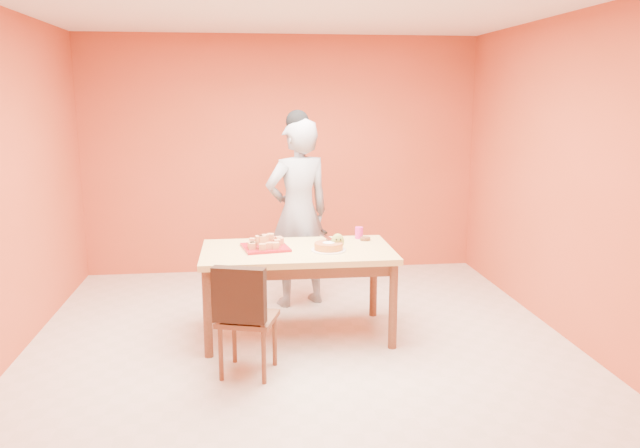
{
  "coord_description": "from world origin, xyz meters",
  "views": [
    {
      "loc": [
        -0.42,
        -4.67,
        2.02
      ],
      "look_at": [
        0.17,
        0.3,
        0.99
      ],
      "focal_mm": 35.0,
      "sensor_mm": 36.0,
      "label": 1
    }
  ],
  "objects": [
    {
      "name": "floor",
      "position": [
        0.0,
        0.0,
        0.0
      ],
      "size": [
        5.0,
        5.0,
        0.0
      ],
      "primitive_type": "plane",
      "color": "beige",
      "rests_on": "ground"
    },
    {
      "name": "magenta_glass",
      "position": [
        0.58,
        0.74,
        0.81
      ],
      "size": [
        0.09,
        0.09,
        0.1
      ],
      "primitive_type": "cylinder",
      "rotation": [
        0.0,
        0.0,
        0.21
      ],
      "color": "#CF1F86",
      "rests_on": "dining_table"
    },
    {
      "name": "egg_ornament",
      "position": [
        0.33,
        0.35,
        0.83
      ],
      "size": [
        0.11,
        0.09,
        0.14
      ],
      "primitive_type": "ellipsoid",
      "rotation": [
        0.0,
        0.0,
        -0.03
      ],
      "color": "olive",
      "rests_on": "dining_table"
    },
    {
      "name": "cake_server",
      "position": [
        0.26,
        0.5,
        0.83
      ],
      "size": [
        0.11,
        0.27,
        0.01
      ],
      "primitive_type": "cube",
      "rotation": [
        0.0,
        0.0,
        0.22
      ],
      "color": "silver",
      "rests_on": "sponge_cake"
    },
    {
      "name": "dining_table",
      "position": [
        -0.01,
        0.41,
        0.67
      ],
      "size": [
        1.6,
        0.9,
        0.76
      ],
      "color": "#E2CB76",
      "rests_on": "floor"
    },
    {
      "name": "pastry_pile",
      "position": [
        -0.27,
        0.46,
        0.84
      ],
      "size": [
        0.33,
        0.33,
        0.11
      ],
      "primitive_type": null,
      "color": "tan",
      "rests_on": "pastry_platter"
    },
    {
      "name": "wall_back",
      "position": [
        0.0,
        2.5,
        1.35
      ],
      "size": [
        4.5,
        0.0,
        4.5
      ],
      "primitive_type": "plane",
      "rotation": [
        1.57,
        0.0,
        0.0
      ],
      "color": "#C34B2D",
      "rests_on": "floor"
    },
    {
      "name": "dining_chair",
      "position": [
        -0.43,
        -0.33,
        0.45
      ],
      "size": [
        0.5,
        0.56,
        0.86
      ],
      "rotation": [
        0.0,
        0.0,
        -0.29
      ],
      "color": "brown",
      "rests_on": "floor"
    },
    {
      "name": "wall_right",
      "position": [
        2.25,
        0.0,
        1.35
      ],
      "size": [
        0.0,
        5.0,
        5.0
      ],
      "primitive_type": "plane",
      "rotation": [
        1.57,
        0.0,
        -1.57
      ],
      "color": "#C34B2D",
      "rests_on": "floor"
    },
    {
      "name": "red_dinner_plate",
      "position": [
        -0.23,
        0.76,
        0.77
      ],
      "size": [
        0.31,
        0.31,
        0.02
      ],
      "primitive_type": "cylinder",
      "rotation": [
        0.0,
        0.0,
        -0.24
      ],
      "color": "maroon",
      "rests_on": "dining_table"
    },
    {
      "name": "white_cake_plate",
      "position": [
        0.25,
        0.32,
        0.77
      ],
      "size": [
        0.29,
        0.29,
        0.01
      ],
      "primitive_type": "cylinder",
      "rotation": [
        0.0,
        0.0,
        0.01
      ],
      "color": "white",
      "rests_on": "dining_table"
    },
    {
      "name": "checker_tin",
      "position": [
        0.62,
        0.66,
        0.77
      ],
      "size": [
        0.11,
        0.11,
        0.03
      ],
      "primitive_type": "cylinder",
      "rotation": [
        0.0,
        0.0,
        -0.22
      ],
      "color": "#351D0E",
      "rests_on": "dining_table"
    },
    {
      "name": "person",
      "position": [
        0.07,
        1.23,
        0.91
      ],
      "size": [
        0.77,
        0.64,
        1.82
      ],
      "primitive_type": "imported",
      "rotation": [
        0.0,
        0.0,
        3.5
      ],
      "color": "gray",
      "rests_on": "floor"
    },
    {
      "name": "sponge_cake",
      "position": [
        0.25,
        0.32,
        0.8
      ],
      "size": [
        0.28,
        0.28,
        0.05
      ],
      "primitive_type": "cylinder",
      "rotation": [
        0.0,
        0.0,
        0.21
      ],
      "color": "orange",
      "rests_on": "white_cake_plate"
    },
    {
      "name": "pastry_platter",
      "position": [
        -0.27,
        0.46,
        0.77
      ],
      "size": [
        0.43,
        0.43,
        0.02
      ],
      "primitive_type": "cube",
      "rotation": [
        0.0,
        0.0,
        0.18
      ],
      "color": "maroon",
      "rests_on": "dining_table"
    }
  ]
}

